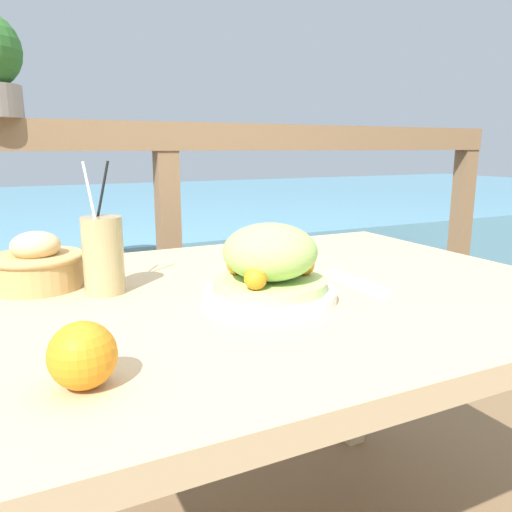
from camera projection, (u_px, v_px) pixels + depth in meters
The scene contains 9 objects.
patio_table at pixel (275, 327), 1.03m from camera, with size 1.17×0.92×0.72m.
railing_fence at pixel (168, 206), 1.65m from camera, with size 2.80×0.08×1.08m.
sea_backdrop at pixel (81, 239), 3.96m from camera, with size 12.00×4.00×0.58m.
salad_plate at pixel (270, 267), 0.91m from camera, with size 0.25×0.25×0.14m.
drink_glass at pixel (103, 255), 0.94m from camera, with size 0.08×0.08×0.25m.
bread_basket at pixel (37, 265), 0.99m from camera, with size 0.18×0.18×0.11m.
fork at pixel (357, 286), 1.00m from camera, with size 0.02×0.18×0.00m.
knife at pixel (358, 280), 1.04m from camera, with size 0.02×0.18×0.00m.
orange_near_basket at pixel (83, 355), 0.57m from camera, with size 0.08×0.08×0.08m.
Camera 1 is at (-0.46, -0.86, 1.00)m, focal length 35.00 mm.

